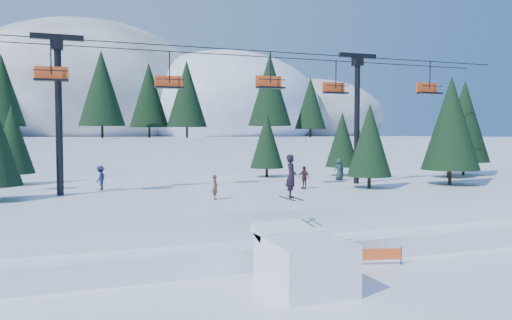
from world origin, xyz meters
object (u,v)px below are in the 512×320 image
object	(u,v)px
jump_kicker	(303,260)
banner_near	(373,254)
banner_far	(409,244)
chairlift	(221,94)

from	to	relation	value
jump_kicker	banner_near	xyz separation A→B (m)	(4.80, 2.05, -0.66)
banner_far	chairlift	bearing A→B (deg)	119.09
jump_kicker	banner_near	bearing A→B (deg)	23.12
jump_kicker	chairlift	size ratio (longest dim) A/B	0.12
banner_near	banner_far	world-z (taller)	same
banner_near	banner_far	size ratio (longest dim) A/B	0.98
chairlift	banner_far	xyz separation A→B (m)	(6.88, -12.37, -8.78)
banner_far	jump_kicker	bearing A→B (deg)	-156.59
banner_near	banner_far	distance (m)	3.48
jump_kicker	chairlift	world-z (taller)	chairlift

